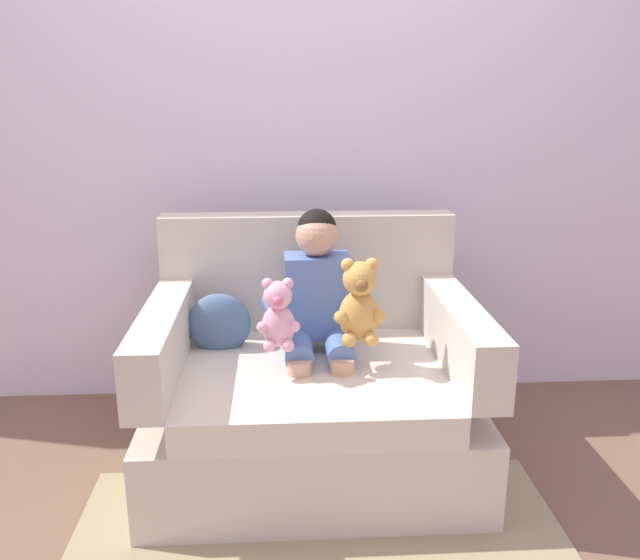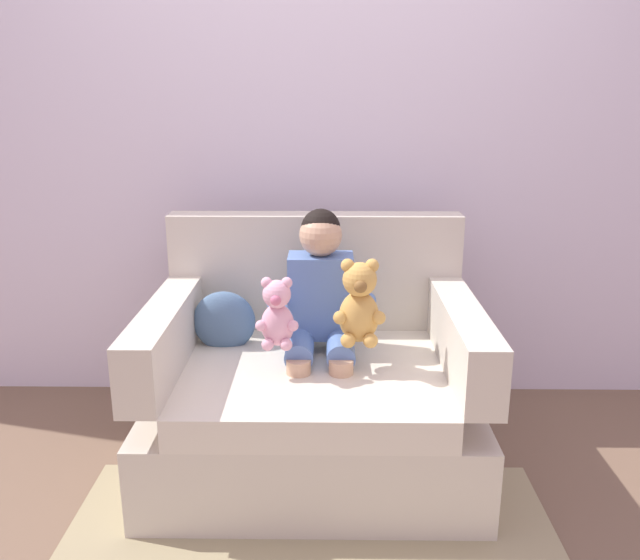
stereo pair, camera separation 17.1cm
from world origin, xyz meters
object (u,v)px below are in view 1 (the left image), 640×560
seated_child (318,304)px  plush_pink (278,316)px  plush_honey (359,304)px  throw_pillow (219,324)px  armchair (312,391)px

seated_child → plush_pink: seated_child is taller
seated_child → plush_honey: seated_child is taller
plush_pink → throw_pillow: bearing=137.7°
armchair → seated_child: bearing=58.4°
seated_child → plush_honey: size_ratio=2.51×
armchair → plush_honey: size_ratio=3.87×
plush_honey → plush_pink: (-0.30, -0.04, -0.03)m
plush_honey → throw_pillow: plush_honey is taller
plush_pink → plush_honey: bearing=15.4°
armchair → plush_pink: size_ratio=4.74×
armchair → throw_pillow: armchair is taller
plush_honey → plush_pink: size_ratio=1.22×
plush_honey → plush_pink: 0.31m
seated_child → plush_pink: 0.25m
seated_child → throw_pillow: (-0.40, 0.10, -0.11)m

